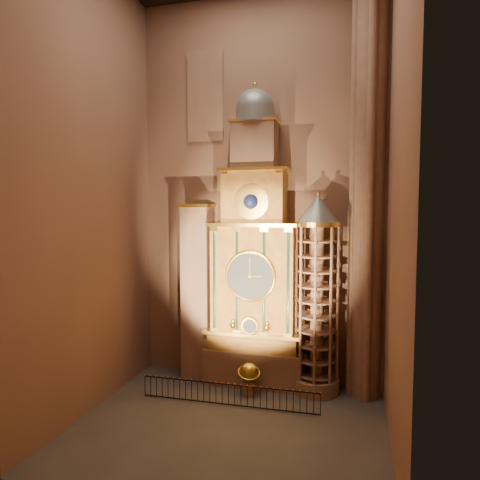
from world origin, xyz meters
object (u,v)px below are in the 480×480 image
(stair_turret, at_px, (317,296))
(celestial_globe, at_px, (249,376))
(portrait_tower, at_px, (198,291))
(iron_railing, at_px, (228,395))
(astronomical_clock, at_px, (254,267))

(stair_turret, bearing_deg, celestial_globe, -158.22)
(portrait_tower, distance_m, iron_railing, 6.25)
(astronomical_clock, xyz_separation_m, portrait_tower, (-3.40, 0.02, -1.53))
(stair_turret, distance_m, iron_railing, 6.87)
(astronomical_clock, bearing_deg, stair_turret, -4.30)
(iron_railing, bearing_deg, astronomical_clock, 79.60)
(stair_turret, relative_size, iron_railing, 1.18)
(portrait_tower, xyz_separation_m, stair_turret, (6.90, -0.28, 0.12))
(astronomical_clock, height_order, iron_railing, astronomical_clock)
(celestial_globe, bearing_deg, stair_turret, 21.78)
(astronomical_clock, bearing_deg, celestial_globe, -86.73)
(astronomical_clock, distance_m, iron_railing, 6.90)
(portrait_tower, relative_size, celestial_globe, 5.91)
(portrait_tower, bearing_deg, iron_railing, -48.82)
(portrait_tower, bearing_deg, stair_turret, -2.33)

